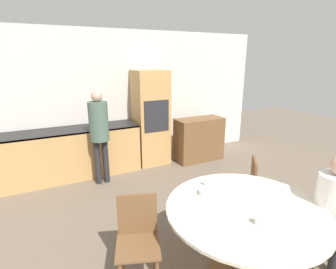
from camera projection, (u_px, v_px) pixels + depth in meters
name	position (u px, v px, depth m)	size (l,w,h in m)	color
wall_back	(119.00, 99.00, 5.16)	(6.30, 0.05, 2.60)	silver
kitchen_counter	(69.00, 153.00, 4.65)	(2.47, 0.60, 0.88)	tan
oven_unit	(151.00, 118.00, 5.20)	(0.63, 0.59, 1.86)	tan
sideboard	(199.00, 139.00, 5.46)	(0.99, 0.45, 0.89)	brown
dining_table	(244.00, 225.00, 2.46)	(1.47, 1.47, 0.76)	brown
chair_far_left	(138.00, 235.00, 2.46)	(0.51, 0.51, 0.85)	brown
chair_far_right	(245.00, 186.00, 3.41)	(0.56, 0.56, 0.85)	brown
person_seated	(335.00, 209.00, 2.46)	(0.33, 0.39, 1.23)	#262628
person_standing	(99.00, 127.00, 4.27)	(0.31, 0.31, 1.59)	#262628
cup	(259.00, 220.00, 2.15)	(0.07, 0.07, 0.08)	silver
bowl_near	(207.00, 192.00, 2.63)	(0.16, 0.16, 0.05)	silver
salt_shaker	(206.00, 182.00, 2.81)	(0.03, 0.03, 0.09)	white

